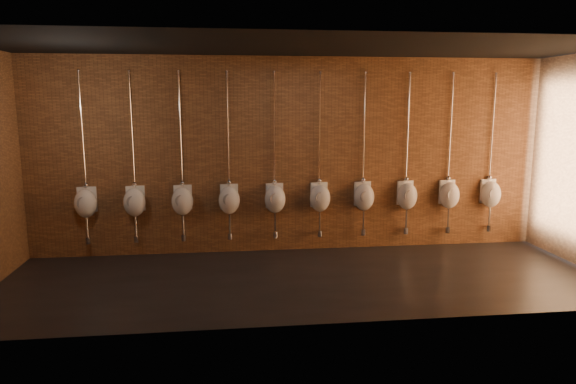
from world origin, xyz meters
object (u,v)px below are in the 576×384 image
object	(u,v)px
urinal_4	(275,198)
urinal_8	(449,194)
urinal_5	(320,197)
urinal_6	(364,196)
urinal_3	(229,199)
urinal_9	(491,193)
urinal_7	(407,195)
urinal_2	(182,200)
urinal_0	(86,202)
urinal_1	(135,201)

from	to	relation	value
urinal_4	urinal_8	distance (m)	3.00
urinal_5	urinal_6	size ratio (longest dim) A/B	1.00
urinal_3	urinal_9	xyz separation A→B (m)	(4.50, 0.00, 0.00)
urinal_7	urinal_2	bearing A→B (deg)	180.00
urinal_2	urinal_3	size ratio (longest dim) A/B	1.00
urinal_7	urinal_9	xyz separation A→B (m)	(1.50, 0.00, 0.00)
urinal_6	urinal_8	distance (m)	1.50
urinal_4	urinal_7	size ratio (longest dim) A/B	1.00
urinal_0	urinal_2	size ratio (longest dim) A/B	1.00
urinal_5	urinal_4	bearing A→B (deg)	180.00
urinal_5	urinal_0	bearing A→B (deg)	180.00
urinal_2	urinal_5	xyz separation A→B (m)	(2.25, 0.00, 0.00)
urinal_4	urinal_2	bearing A→B (deg)	180.00
urinal_6	urinal_8	xyz separation A→B (m)	(1.50, 0.00, 0.00)
urinal_2	urinal_6	bearing A→B (deg)	0.00
urinal_1	urinal_6	size ratio (longest dim) A/B	1.00
urinal_1	urinal_8	world-z (taller)	same
urinal_2	urinal_4	size ratio (longest dim) A/B	1.00
urinal_1	urinal_7	size ratio (longest dim) A/B	1.00
urinal_0	urinal_9	size ratio (longest dim) A/B	1.00
urinal_2	urinal_9	world-z (taller)	same
urinal_5	urinal_7	xyz separation A→B (m)	(1.50, 0.00, 0.00)
urinal_4	urinal_7	distance (m)	2.25
urinal_4	urinal_5	bearing A→B (deg)	0.00
urinal_4	urinal_6	bearing A→B (deg)	0.00
urinal_2	urinal_5	world-z (taller)	same
urinal_2	urinal_7	size ratio (longest dim) A/B	1.00
urinal_1	urinal_7	distance (m)	4.50
urinal_0	urinal_6	bearing A→B (deg)	0.00
urinal_3	urinal_7	distance (m)	3.00
urinal_1	urinal_8	distance (m)	5.25
urinal_0	urinal_5	world-z (taller)	same
urinal_0	urinal_3	size ratio (longest dim) A/B	1.00
urinal_1	urinal_4	distance (m)	2.25
urinal_3	urinal_8	bearing A→B (deg)	0.00
urinal_2	urinal_3	xyz separation A→B (m)	(0.75, 0.00, 0.00)
urinal_1	urinal_6	bearing A→B (deg)	0.00
urinal_4	urinal_5	distance (m)	0.75
urinal_3	urinal_4	world-z (taller)	same
urinal_1	urinal_7	world-z (taller)	same
urinal_0	urinal_9	distance (m)	6.74
urinal_4	urinal_3	bearing A→B (deg)	180.00
urinal_0	urinal_4	xyz separation A→B (m)	(3.00, 0.00, 0.00)
urinal_3	urinal_7	size ratio (longest dim) A/B	1.00
urinal_0	urinal_6	size ratio (longest dim) A/B	1.00
urinal_1	urinal_4	size ratio (longest dim) A/B	1.00
urinal_0	urinal_2	bearing A→B (deg)	0.00
urinal_2	urinal_9	xyz separation A→B (m)	(5.25, 0.00, 0.00)
urinal_0	urinal_6	world-z (taller)	same
urinal_7	urinal_9	distance (m)	1.50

